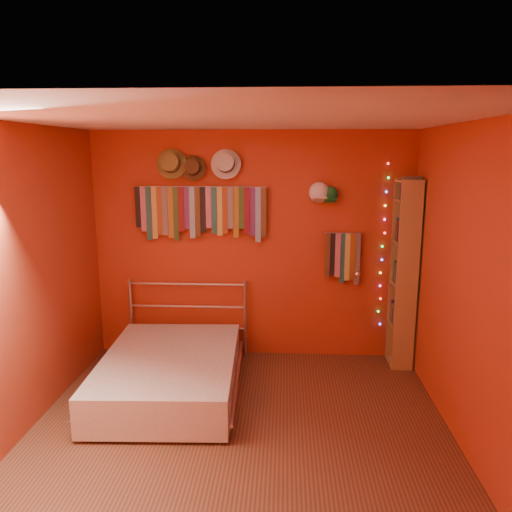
% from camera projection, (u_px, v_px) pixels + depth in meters
% --- Properties ---
extents(ground, '(3.50, 3.50, 0.00)m').
position_uv_depth(ground, '(238.00, 437.00, 4.04)').
color(ground, '#512B1B').
rests_on(ground, ground).
extents(back_wall, '(3.50, 0.02, 2.50)m').
position_uv_depth(back_wall, '(252.00, 246.00, 5.50)').
color(back_wall, '#993F18').
rests_on(back_wall, ground).
extents(right_wall, '(0.02, 3.50, 2.50)m').
position_uv_depth(right_wall, '(472.00, 292.00, 3.69)').
color(right_wall, '#993F18').
rests_on(right_wall, ground).
extents(left_wall, '(0.02, 3.50, 2.50)m').
position_uv_depth(left_wall, '(14.00, 285.00, 3.89)').
color(left_wall, '#993F18').
rests_on(left_wall, ground).
extents(ceiling, '(3.50, 3.50, 0.02)m').
position_uv_depth(ceiling, '(236.00, 119.00, 3.53)').
color(ceiling, white).
rests_on(ceiling, back_wall).
extents(tie_rack, '(1.45, 0.03, 0.60)m').
position_uv_depth(tie_rack, '(200.00, 210.00, 5.38)').
color(tie_rack, '#ACACB0').
rests_on(tie_rack, back_wall).
extents(small_tie_rack, '(0.40, 0.03, 0.57)m').
position_uv_depth(small_tie_rack, '(343.00, 256.00, 5.39)').
color(small_tie_rack, '#ACACB0').
rests_on(small_tie_rack, back_wall).
extents(fedora_olive, '(0.33, 0.18, 0.32)m').
position_uv_depth(fedora_olive, '(171.00, 163.00, 5.26)').
color(fedora_olive, olive).
rests_on(fedora_olive, back_wall).
extents(fedora_brown, '(0.27, 0.15, 0.26)m').
position_uv_depth(fedora_brown, '(193.00, 168.00, 5.27)').
color(fedora_brown, '#4D351B').
rests_on(fedora_brown, back_wall).
extents(fedora_white, '(0.32, 0.17, 0.32)m').
position_uv_depth(fedora_white, '(225.00, 163.00, 5.23)').
color(fedora_white, silver).
rests_on(fedora_white, back_wall).
extents(cap_white, '(0.20, 0.25, 0.20)m').
position_uv_depth(cap_white, '(319.00, 193.00, 5.28)').
color(cap_white, white).
rests_on(cap_white, back_wall).
extents(cap_green, '(0.18, 0.22, 0.18)m').
position_uv_depth(cap_green, '(330.00, 195.00, 5.28)').
color(cap_green, '#1B7B2F').
rests_on(cap_green, back_wall).
extents(fairy_lights, '(0.06, 0.02, 1.79)m').
position_uv_depth(fairy_lights, '(383.00, 246.00, 5.37)').
color(fairy_lights, '#FF3333').
rests_on(fairy_lights, back_wall).
extents(reading_lamp, '(0.07, 0.28, 0.08)m').
position_uv_depth(reading_lamp, '(357.00, 274.00, 5.27)').
color(reading_lamp, '#ACACB0').
rests_on(reading_lamp, back_wall).
extents(bookshelf, '(0.25, 0.34, 2.00)m').
position_uv_depth(bookshelf, '(408.00, 273.00, 5.24)').
color(bookshelf, '#A8864C').
rests_on(bookshelf, ground).
extents(bed, '(1.40, 1.85, 0.88)m').
position_uv_depth(bed, '(170.00, 373.00, 4.75)').
color(bed, '#ACACB0').
rests_on(bed, ground).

